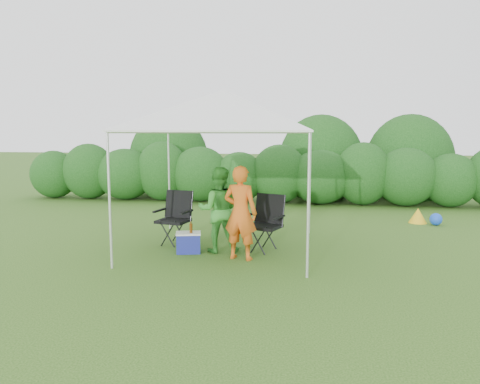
# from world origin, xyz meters

# --- Properties ---
(ground) EXTENTS (70.00, 70.00, 0.00)m
(ground) POSITION_xyz_m (0.00, 0.00, 0.00)
(ground) COLOR #3E6720
(hedge) EXTENTS (14.65, 1.53, 1.80)m
(hedge) POSITION_xyz_m (0.04, 6.00, 0.83)
(hedge) COLOR #1E5219
(hedge) RESTS_ON ground
(canopy) EXTENTS (3.10, 3.10, 2.83)m
(canopy) POSITION_xyz_m (0.00, 0.50, 2.46)
(canopy) COLOR silver
(canopy) RESTS_ON ground
(chair_right) EXTENTS (0.74, 0.71, 0.99)m
(chair_right) POSITION_xyz_m (0.75, 0.51, 0.56)
(chair_right) COLOR black
(chair_right) RESTS_ON ground
(chair_left) EXTENTS (0.70, 0.65, 0.99)m
(chair_left) POSITION_xyz_m (-1.00, 0.77, 0.56)
(chair_left) COLOR black
(chair_left) RESTS_ON ground
(man) EXTENTS (0.64, 0.49, 1.56)m
(man) POSITION_xyz_m (0.39, -0.17, 0.78)
(man) COLOR orange
(man) RESTS_ON ground
(woman) EXTENTS (0.81, 0.67, 1.50)m
(woman) POSITION_xyz_m (-0.06, 0.25, 0.75)
(woman) COLOR green
(woman) RESTS_ON ground
(cooler) EXTENTS (0.49, 0.40, 0.36)m
(cooler) POSITION_xyz_m (-0.57, 0.10, 0.18)
(cooler) COLOR navy
(cooler) RESTS_ON ground
(bottle) EXTENTS (0.05, 0.05, 0.20)m
(bottle) POSITION_xyz_m (-0.51, 0.06, 0.46)
(bottle) COLOR #592D0C
(bottle) RESTS_ON cooler
(lawn_toy) EXTENTS (0.69, 0.57, 0.34)m
(lawn_toy) POSITION_xyz_m (4.07, 3.44, 0.16)
(lawn_toy) COLOR gold
(lawn_toy) RESTS_ON ground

